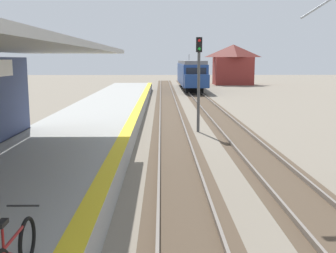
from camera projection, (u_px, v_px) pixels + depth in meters
The scene contains 6 objects.
station_platform at pixel (67, 150), 16.42m from camera, with size 5.00×80.00×0.91m.
track_pair_nearest_platform at pixel (174, 140), 20.50m from camera, with size 2.34×120.00×0.16m.
track_pair_middle at pixel (242, 140), 20.56m from camera, with size 2.34×120.00×0.16m.
approaching_train at pixel (191, 73), 56.08m from camera, with size 2.93×19.60×4.76m.
rail_signal_post at pixel (199, 75), 22.68m from camera, with size 0.32×0.34×5.20m.
distant_trackside_house at pixel (233, 64), 66.59m from camera, with size 6.60×5.28×6.40m.
Camera 1 is at (1.27, -0.12, 4.00)m, focal length 44.23 mm.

